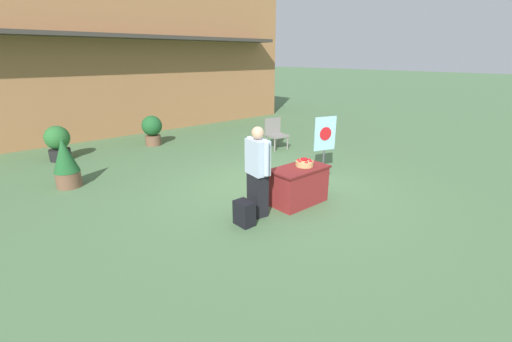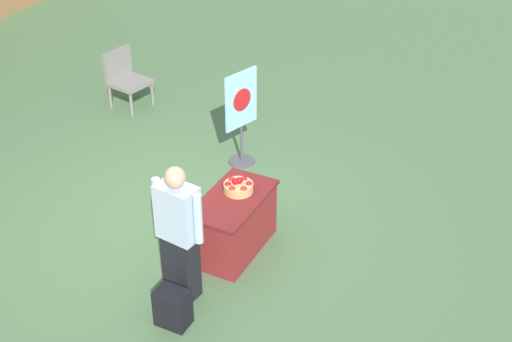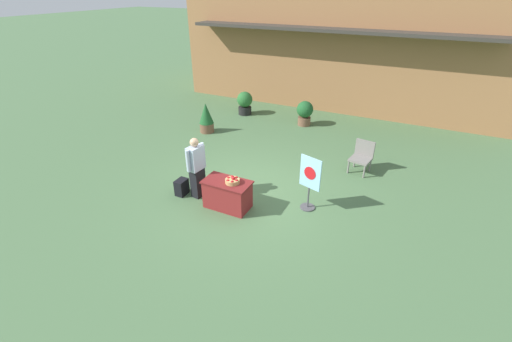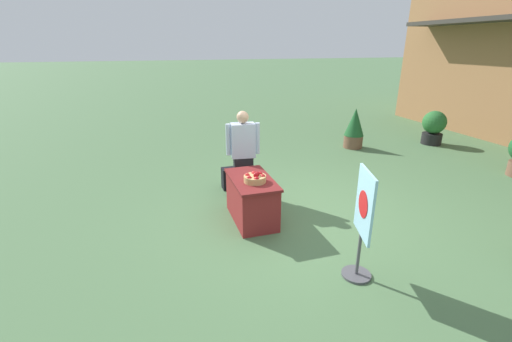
{
  "view_description": "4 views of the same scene",
  "coord_description": "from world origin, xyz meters",
  "px_view_note": "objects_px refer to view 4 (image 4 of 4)",
  "views": [
    {
      "loc": [
        -4.76,
        -4.98,
        2.72
      ],
      "look_at": [
        -0.65,
        -0.19,
        0.58
      ],
      "focal_mm": 24.0,
      "sensor_mm": 36.0,
      "label": 1
    },
    {
      "loc": [
        -5.94,
        -4.07,
        5.21
      ],
      "look_at": [
        0.22,
        -0.98,
        0.89
      ],
      "focal_mm": 50.0,
      "sensor_mm": 36.0,
      "label": 2
    },
    {
      "loc": [
        3.53,
        -6.81,
        4.84
      ],
      "look_at": [
        0.27,
        -0.2,
        0.77
      ],
      "focal_mm": 24.0,
      "sensor_mm": 36.0,
      "label": 3
    },
    {
      "loc": [
        4.6,
        -2.28,
        2.69
      ],
      "look_at": [
        0.13,
        -0.9,
        0.95
      ],
      "focal_mm": 24.0,
      "sensor_mm": 36.0,
      "label": 4
    }
  ],
  "objects_px": {
    "person_visitor": "(243,154)",
    "backpack": "(231,178)",
    "poster_board": "(363,222)",
    "potted_plant_near_right": "(434,127)",
    "display_table": "(252,199)",
    "potted_plant_far_left": "(354,128)",
    "apple_basket": "(255,178)"
  },
  "relations": [
    {
      "from": "display_table",
      "to": "potted_plant_far_left",
      "type": "relative_size",
      "value": 1.05
    },
    {
      "from": "backpack",
      "to": "potted_plant_far_left",
      "type": "height_order",
      "value": "potted_plant_far_left"
    },
    {
      "from": "apple_basket",
      "to": "display_table",
      "type": "bearing_deg",
      "value": -176.17
    },
    {
      "from": "person_visitor",
      "to": "potted_plant_near_right",
      "type": "bearing_deg",
      "value": 114.27
    },
    {
      "from": "poster_board",
      "to": "person_visitor",
      "type": "bearing_deg",
      "value": -58.05
    },
    {
      "from": "apple_basket",
      "to": "person_visitor",
      "type": "relative_size",
      "value": 0.21
    },
    {
      "from": "potted_plant_near_right",
      "to": "person_visitor",
      "type": "bearing_deg",
      "value": -72.91
    },
    {
      "from": "display_table",
      "to": "poster_board",
      "type": "xyz_separation_m",
      "value": [
        1.77,
        0.82,
        0.39
      ]
    },
    {
      "from": "display_table",
      "to": "backpack",
      "type": "bearing_deg",
      "value": -178.83
    },
    {
      "from": "person_visitor",
      "to": "poster_board",
      "type": "bearing_deg",
      "value": 21.73
    },
    {
      "from": "person_visitor",
      "to": "potted_plant_far_left",
      "type": "xyz_separation_m",
      "value": [
        -2.2,
        3.72,
        -0.26
      ]
    },
    {
      "from": "display_table",
      "to": "backpack",
      "type": "distance_m",
      "value": 1.37
    },
    {
      "from": "display_table",
      "to": "potted_plant_far_left",
      "type": "bearing_deg",
      "value": 129.29
    },
    {
      "from": "person_visitor",
      "to": "poster_board",
      "type": "xyz_separation_m",
      "value": [
        2.71,
        0.7,
        -0.07
      ]
    },
    {
      "from": "display_table",
      "to": "potted_plant_near_right",
      "type": "relative_size",
      "value": 1.21
    },
    {
      "from": "person_visitor",
      "to": "potted_plant_far_left",
      "type": "distance_m",
      "value": 4.34
    },
    {
      "from": "potted_plant_near_right",
      "to": "potted_plant_far_left",
      "type": "bearing_deg",
      "value": -98.22
    },
    {
      "from": "display_table",
      "to": "potted_plant_near_right",
      "type": "bearing_deg",
      "value": 114.38
    },
    {
      "from": "backpack",
      "to": "potted_plant_near_right",
      "type": "relative_size",
      "value": 0.44
    },
    {
      "from": "backpack",
      "to": "poster_board",
      "type": "bearing_deg",
      "value": 15.17
    },
    {
      "from": "display_table",
      "to": "potted_plant_far_left",
      "type": "height_order",
      "value": "potted_plant_far_left"
    },
    {
      "from": "display_table",
      "to": "potted_plant_far_left",
      "type": "xyz_separation_m",
      "value": [
        -3.14,
        3.84,
        0.19
      ]
    },
    {
      "from": "person_visitor",
      "to": "backpack",
      "type": "xyz_separation_m",
      "value": [
        -0.42,
        -0.15,
        -0.6
      ]
    },
    {
      "from": "backpack",
      "to": "poster_board",
      "type": "distance_m",
      "value": 3.29
    },
    {
      "from": "poster_board",
      "to": "backpack",
      "type": "bearing_deg",
      "value": -57.42
    },
    {
      "from": "backpack",
      "to": "potted_plant_far_left",
      "type": "bearing_deg",
      "value": 114.75
    },
    {
      "from": "person_visitor",
      "to": "poster_board",
      "type": "relative_size",
      "value": 1.17
    },
    {
      "from": "apple_basket",
      "to": "poster_board",
      "type": "xyz_separation_m",
      "value": [
        1.62,
        0.81,
        -0.03
      ]
    },
    {
      "from": "apple_basket",
      "to": "potted_plant_near_right",
      "type": "relative_size",
      "value": 0.36
    },
    {
      "from": "poster_board",
      "to": "potted_plant_near_right",
      "type": "relative_size",
      "value": 1.46
    },
    {
      "from": "potted_plant_far_left",
      "to": "display_table",
      "type": "bearing_deg",
      "value": -50.71
    },
    {
      "from": "person_visitor",
      "to": "backpack",
      "type": "distance_m",
      "value": 0.75
    }
  ]
}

